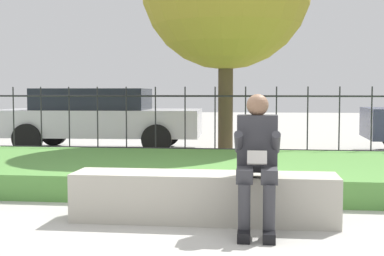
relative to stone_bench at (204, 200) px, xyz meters
name	(u,v)px	position (x,y,z in m)	size (l,w,h in m)	color
ground_plane	(181,220)	(-0.23, 0.00, -0.22)	(60.00, 60.00, 0.00)	#B2AFA8
stone_bench	(204,200)	(0.00, 0.00, 0.00)	(2.67, 0.54, 0.49)	#B7B2A3
person_seated_reader	(257,156)	(0.53, -0.31, 0.49)	(0.42, 0.73, 1.29)	black
grass_berm	(204,172)	(-0.23, 2.31, -0.06)	(10.19, 3.23, 0.31)	#569342
iron_fence	(215,124)	(-0.23, 4.26, 0.52)	(8.19, 0.03, 1.41)	#232326
car_parked_left	(99,117)	(-3.08, 6.52, 0.53)	(4.61, 2.07, 1.39)	#B7B7BC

